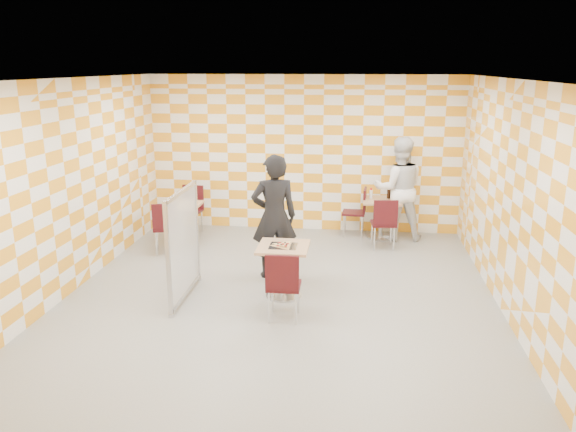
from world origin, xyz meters
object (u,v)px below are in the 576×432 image
object	(u,v)px
empty_table	(181,217)
chair_second_front	(384,220)
chair_empty_near	(165,224)
chair_empty_far	(191,206)
second_table	(381,212)
man_white	(399,189)
partition	(183,244)
chair_second_side	(359,208)
man_dark	(274,217)
main_table	(283,262)
chair_main_front	(283,282)
sport_bottle	(371,194)
soda_bottle	(389,193)

from	to	relation	value
empty_table	chair_second_front	bearing A→B (deg)	1.94
chair_empty_near	chair_empty_far	xyz separation A→B (m)	(0.07, 1.32, 0.00)
second_table	man_white	size ratio (longest dim) A/B	0.39
partition	chair_second_side	bearing A→B (deg)	53.63
man_dark	partition	bearing A→B (deg)	24.37
empty_table	chair_second_side	xyz separation A→B (m)	(3.19, 0.91, 0.04)
main_table	chair_second_side	bearing A→B (deg)	71.15
second_table	chair_second_front	xyz separation A→B (m)	(0.02, -0.69, 0.04)
chair_main_front	chair_second_side	size ratio (longest dim) A/B	1.00
empty_table	chair_second_front	size ratio (longest dim) A/B	0.81
chair_main_front	partition	distance (m)	1.60
chair_main_front	sport_bottle	world-z (taller)	sport_bottle
main_table	man_dark	distance (m)	0.92
sport_bottle	soda_bottle	size ratio (longest dim) A/B	0.87
chair_empty_near	man_dark	size ratio (longest dim) A/B	0.49
chair_main_front	chair_empty_near	xyz separation A→B (m)	(-2.34, 2.36, 0.00)
main_table	sport_bottle	size ratio (longest dim) A/B	3.75
sport_bottle	second_table	bearing A→B (deg)	-18.23
sport_bottle	man_dark	bearing A→B (deg)	-123.72
chair_main_front	empty_table	bearing A→B (deg)	127.31
chair_second_front	man_dark	world-z (taller)	man_dark
empty_table	chair_empty_near	distance (m)	0.60
chair_empty_near	man_dark	world-z (taller)	man_dark
man_white	second_table	bearing A→B (deg)	-6.10
empty_table	chair_second_front	xyz separation A→B (m)	(3.64, 0.12, 0.04)
main_table	chair_empty_far	world-z (taller)	chair_empty_far
chair_second_side	partition	distance (m)	4.06
main_table	chair_second_front	xyz separation A→B (m)	(1.49, 2.27, 0.04)
empty_table	man_dark	bearing A→B (deg)	-35.72
empty_table	man_white	size ratio (longest dim) A/B	0.39
chair_second_front	chair_second_side	world-z (taller)	same
chair_second_side	sport_bottle	size ratio (longest dim) A/B	4.62
chair_main_front	man_dark	size ratio (longest dim) A/B	0.49
chair_second_front	partition	distance (m)	3.78
chair_empty_far	partition	bearing A→B (deg)	-75.34
chair_main_front	chair_empty_near	world-z (taller)	same
main_table	soda_bottle	xyz separation A→B (m)	(1.59, 3.07, 0.34)
empty_table	man_dark	size ratio (longest dim) A/B	0.39
main_table	man_white	bearing A→B (deg)	59.19
empty_table	chair_second_side	bearing A→B (deg)	15.98
second_table	chair_main_front	size ratio (longest dim) A/B	0.81
empty_table	chair_main_front	xyz separation A→B (m)	(2.25, -2.95, 0.04)
chair_main_front	man_white	distance (m)	4.14
chair_empty_near	soda_bottle	bearing A→B (deg)	21.55
chair_empty_far	empty_table	bearing A→B (deg)	-88.63
partition	man_white	distance (m)	4.45
chair_second_front	man_dark	distance (m)	2.32
chair_second_front	sport_bottle	world-z (taller)	sport_bottle
chair_empty_near	partition	distance (m)	1.98
empty_table	soda_bottle	size ratio (longest dim) A/B	3.26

